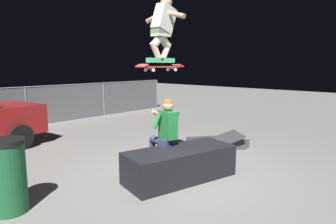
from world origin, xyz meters
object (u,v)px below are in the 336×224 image
(person_sitting_on_ledge, at_px, (165,131))
(skater_airborne, at_px, (163,26))
(ledge_box_main, at_px, (180,164))
(skateboard, at_px, (161,67))
(kicker_ramp, at_px, (217,144))
(trash_bin, at_px, (8,176))

(person_sitting_on_ledge, xyz_separation_m, skater_airborne, (-0.06, -0.02, 1.85))
(ledge_box_main, height_order, skater_airborne, skater_airborne)
(person_sitting_on_ledge, distance_m, skateboard, 1.16)
(person_sitting_on_ledge, xyz_separation_m, skateboard, (-0.12, -0.02, 1.16))
(kicker_ramp, bearing_deg, skater_airborne, -173.15)
(skater_airborne, distance_m, trash_bin, 3.30)
(ledge_box_main, height_order, trash_bin, trash_bin)
(kicker_ramp, bearing_deg, trash_bin, 176.74)
(person_sitting_on_ledge, bearing_deg, ledge_box_main, -101.15)
(kicker_ramp, distance_m, trash_bin, 4.71)
(ledge_box_main, bearing_deg, person_sitting_on_ledge, 78.85)
(skateboard, bearing_deg, kicker_ramp, 6.67)
(ledge_box_main, bearing_deg, skater_airborne, 86.25)
(skateboard, relative_size, trash_bin, 1.01)
(skater_airborne, bearing_deg, ledge_box_main, -93.75)
(person_sitting_on_ledge, bearing_deg, trash_bin, 168.60)
(ledge_box_main, relative_size, kicker_ramp, 1.38)
(person_sitting_on_ledge, bearing_deg, kicker_ramp, 6.42)
(person_sitting_on_ledge, bearing_deg, skater_airborne, -158.56)
(trash_bin, bearing_deg, kicker_ramp, -3.26)
(skateboard, height_order, kicker_ramp, skateboard)
(person_sitting_on_ledge, height_order, skater_airborne, skater_airborne)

